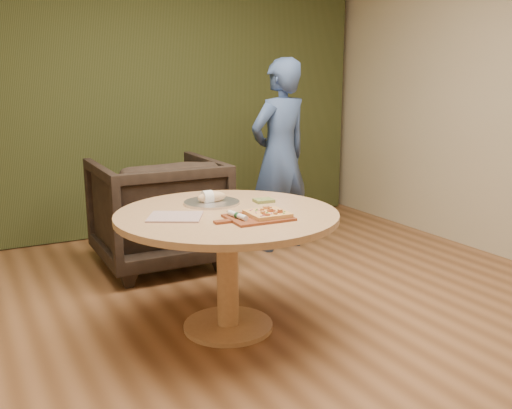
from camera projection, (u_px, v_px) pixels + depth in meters
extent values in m
cube|color=#8F5D39|center=(293.00, 349.00, 3.33)|extent=(5.00, 6.00, 0.02)
cube|color=#C3B594|center=(134.00, 91.00, 5.60)|extent=(5.00, 0.02, 2.80)
cube|color=#2B3317|center=(137.00, 91.00, 5.51)|extent=(4.80, 0.14, 2.78)
cylinder|color=tan|center=(228.00, 326.00, 3.58)|extent=(0.56, 0.56, 0.03)
cylinder|color=tan|center=(228.00, 274.00, 3.51)|extent=(0.13, 0.13, 0.68)
cylinder|color=tan|center=(227.00, 215.00, 3.42)|extent=(1.34, 1.34, 0.04)
cube|color=brown|center=(259.00, 217.00, 3.26)|extent=(0.36, 0.29, 0.01)
cube|color=brown|center=(223.00, 222.00, 3.16)|extent=(0.10, 0.05, 0.01)
cube|color=#E6AA59|center=(268.00, 214.00, 3.27)|extent=(0.23, 0.23, 0.02)
cylinder|color=maroon|center=(266.00, 215.00, 3.19)|extent=(0.05, 0.05, 0.00)
cylinder|color=maroon|center=(271.00, 211.00, 3.28)|extent=(0.05, 0.05, 0.00)
cylinder|color=maroon|center=(280.00, 212.00, 3.25)|extent=(0.04, 0.04, 0.00)
cube|color=#D98F51|center=(263.00, 212.00, 3.23)|extent=(0.02, 0.02, 0.01)
cube|color=#D98F51|center=(262.00, 209.00, 3.29)|extent=(0.02, 0.02, 0.01)
cube|color=#D98F51|center=(267.00, 208.00, 3.33)|extent=(0.03, 0.03, 0.01)
cube|color=#D98F51|center=(280.00, 211.00, 3.27)|extent=(0.02, 0.02, 0.01)
cube|color=#D98F51|center=(275.00, 213.00, 3.21)|extent=(0.02, 0.02, 0.01)
cube|color=#D98F51|center=(271.00, 210.00, 3.29)|extent=(0.02, 0.02, 0.01)
cube|color=#D98F51|center=(270.00, 208.00, 3.34)|extent=(0.02, 0.02, 0.01)
cube|color=#D98F51|center=(268.00, 207.00, 3.35)|extent=(0.03, 0.03, 0.01)
cube|color=#D98F51|center=(264.00, 207.00, 3.34)|extent=(0.02, 0.02, 0.01)
cube|color=#1C721C|center=(256.00, 211.00, 3.29)|extent=(0.01, 0.01, 0.00)
cube|color=#1C721C|center=(284.00, 213.00, 3.23)|extent=(0.01, 0.01, 0.00)
cube|color=#1C721C|center=(262.00, 212.00, 3.27)|extent=(0.01, 0.01, 0.00)
cube|color=#1C721C|center=(284.00, 212.00, 3.26)|extent=(0.01, 0.01, 0.00)
cube|color=#1C721C|center=(267.00, 213.00, 3.24)|extent=(0.01, 0.01, 0.00)
cube|color=#1C721C|center=(271.00, 210.00, 3.31)|extent=(0.01, 0.01, 0.00)
cube|color=#1C721C|center=(257.00, 209.00, 3.32)|extent=(0.01, 0.01, 0.00)
cube|color=#1C721C|center=(279.00, 210.00, 3.30)|extent=(0.01, 0.01, 0.00)
cube|color=#A44F7F|center=(271.00, 213.00, 3.22)|extent=(0.02, 0.03, 0.00)
cube|color=#A44F7F|center=(262.00, 216.00, 3.17)|extent=(0.03, 0.01, 0.00)
cube|color=#A44F7F|center=(251.00, 210.00, 3.30)|extent=(0.03, 0.02, 0.00)
cube|color=#A44F7F|center=(256.00, 213.00, 3.24)|extent=(0.02, 0.03, 0.00)
cube|color=#A44F7F|center=(260.00, 210.00, 3.30)|extent=(0.03, 0.03, 0.00)
cylinder|color=white|center=(238.00, 215.00, 3.21)|extent=(0.05, 0.17, 0.03)
cylinder|color=#194C26|center=(238.00, 215.00, 3.21)|extent=(0.04, 0.03, 0.03)
cube|color=silver|center=(229.00, 212.00, 3.29)|extent=(0.02, 0.04, 0.00)
cube|color=silver|center=(175.00, 217.00, 3.28)|extent=(0.38, 0.36, 0.01)
cylinder|color=silver|center=(212.00, 203.00, 3.64)|extent=(0.35, 0.35, 0.01)
cylinder|color=silver|center=(212.00, 202.00, 3.64)|extent=(0.36, 0.36, 0.02)
ellipsoid|color=#DBB785|center=(212.00, 197.00, 3.63)|extent=(0.19, 0.08, 0.07)
cylinder|color=white|center=(207.00, 197.00, 3.62)|extent=(0.06, 0.09, 0.09)
cube|color=#56662E|center=(264.00, 201.00, 3.68)|extent=(0.13, 0.11, 0.02)
imported|color=black|center=(157.00, 207.00, 4.67)|extent=(0.98, 0.92, 0.99)
imported|color=#395286|center=(280.00, 156.00, 5.06)|extent=(0.69, 0.53, 1.70)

